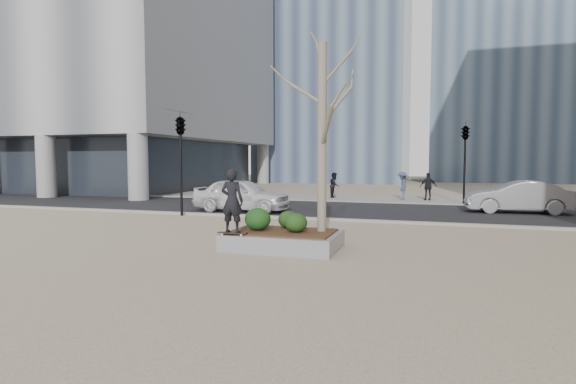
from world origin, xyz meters
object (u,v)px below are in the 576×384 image
(skateboard, at_px, (232,234))
(skateboarder, at_px, (232,201))
(police_car, at_px, (242,195))
(planter, at_px, (283,240))

(skateboard, relative_size, skateboarder, 0.47)
(skateboard, distance_m, police_car, 9.37)
(skateboard, xyz_separation_m, skateboarder, (0.00, 0.00, 0.87))
(planter, xyz_separation_m, police_car, (-4.63, 7.80, 0.57))
(planter, bearing_deg, skateboarder, -141.58)
(skateboarder, bearing_deg, skateboard, 180.00)
(police_car, bearing_deg, planter, -148.62)
(skateboarder, bearing_deg, planter, -142.31)
(skateboard, distance_m, skateboarder, 0.87)
(skateboard, relative_size, police_car, 0.17)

